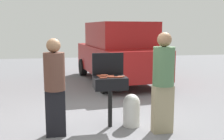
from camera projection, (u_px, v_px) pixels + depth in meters
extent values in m
plane|color=slate|center=(99.00, 124.00, 5.24)|extent=(24.00, 24.00, 0.00)
cylinder|color=black|center=(110.00, 108.00, 5.08)|extent=(0.08, 0.08, 0.73)
cube|color=black|center=(110.00, 83.00, 5.00)|extent=(0.60, 0.44, 0.22)
cube|color=black|center=(108.00, 64.00, 5.17)|extent=(0.60, 0.05, 0.42)
cylinder|color=#AD4228|center=(100.00, 75.00, 5.05)|extent=(0.13, 0.03, 0.03)
cylinder|color=#AD4228|center=(112.00, 77.00, 4.88)|extent=(0.13, 0.03, 0.03)
cylinder|color=#AD4228|center=(103.00, 78.00, 4.81)|extent=(0.13, 0.03, 0.03)
cylinder|color=#C6593D|center=(110.00, 77.00, 4.93)|extent=(0.13, 0.03, 0.03)
cylinder|color=#C6593D|center=(104.00, 75.00, 5.10)|extent=(0.13, 0.03, 0.03)
cylinder|color=#B74C33|center=(111.00, 76.00, 5.01)|extent=(0.13, 0.03, 0.03)
cylinder|color=#C6593D|center=(121.00, 76.00, 4.95)|extent=(0.13, 0.04, 0.03)
cylinder|color=#AD4228|center=(119.00, 77.00, 4.88)|extent=(0.13, 0.03, 0.03)
cylinder|color=#B74C33|center=(102.00, 76.00, 4.96)|extent=(0.13, 0.04, 0.03)
cylinder|color=silver|center=(131.00, 114.00, 5.14)|extent=(0.32, 0.32, 0.46)
sphere|color=silver|center=(132.00, 102.00, 5.10)|extent=(0.31, 0.31, 0.31)
cube|color=black|center=(56.00, 113.00, 4.65)|extent=(0.33, 0.18, 0.80)
cylinder|color=brown|center=(54.00, 72.00, 4.54)|extent=(0.35, 0.35, 0.64)
sphere|color=#936B4C|center=(53.00, 45.00, 4.47)|extent=(0.23, 0.23, 0.23)
cube|color=gray|center=(162.00, 109.00, 4.80)|extent=(0.35, 0.19, 0.85)
cylinder|color=#4C724C|center=(164.00, 66.00, 4.68)|extent=(0.37, 0.37, 0.67)
sphere|color=#936B4C|center=(164.00, 40.00, 4.61)|extent=(0.25, 0.25, 0.25)
cube|color=maroon|center=(118.00, 59.00, 9.35)|extent=(2.40, 4.59, 0.90)
cube|color=maroon|center=(120.00, 35.00, 9.03)|extent=(2.05, 2.79, 0.80)
cylinder|color=black|center=(162.00, 79.00, 8.24)|extent=(0.29, 0.66, 0.64)
cylinder|color=black|center=(105.00, 82.00, 7.70)|extent=(0.29, 0.66, 0.64)
cylinder|color=black|center=(126.00, 65.00, 11.14)|extent=(0.29, 0.66, 0.64)
cylinder|color=black|center=(83.00, 67.00, 10.60)|extent=(0.29, 0.66, 0.64)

